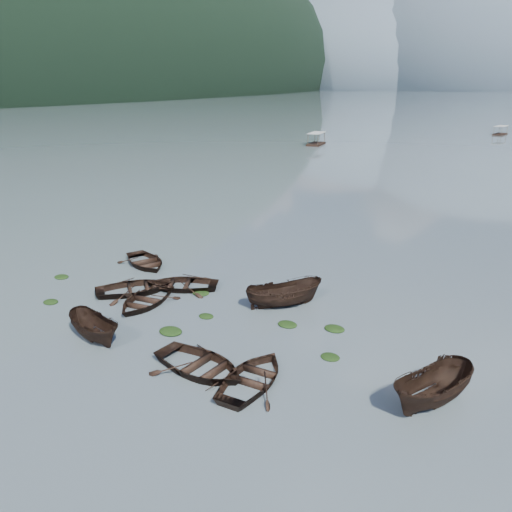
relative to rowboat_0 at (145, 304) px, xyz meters
The scene contains 22 objects.
ground_plane 7.52m from the rowboat_0, 54.92° to the right, with size 2400.00×2400.00×0.00m, color #4D5A61.
haze_mtn_a 929.70m from the rowboat_0, 105.96° to the left, with size 520.00×520.00×280.00m, color #475666.
haze_mtn_b 895.58m from the rowboat_0, 93.56° to the left, with size 520.00×520.00×340.00m, color #475666.
rowboat_0 is the anchor object (origin of this frame).
rowboat_1 2.02m from the rowboat_0, 149.40° to the left, with size 3.40×4.76×0.98m, color black.
rowboat_2 4.57m from the rowboat_0, 81.86° to the right, with size 1.54×4.09×1.58m, color black.
rowboat_3 10.50m from the rowboat_0, 22.36° to the right, with size 3.19×4.47×0.93m, color black.
rowboat_4 8.32m from the rowboat_0, 31.39° to the right, with size 3.45×4.83×1.00m, color black.
rowboat_5 17.00m from the rowboat_0, ahead, with size 1.75×4.65×1.80m, color black.
rowboat_6 6.80m from the rowboat_0, 131.02° to the left, with size 3.28×4.59×0.95m, color black.
rowboat_7 3.11m from the rowboat_0, 82.10° to the left, with size 3.30×4.62×0.96m, color black.
rowboat_8 8.29m from the rowboat_0, 27.55° to the left, with size 1.76×4.67×1.80m, color black.
weed_clump_0 5.74m from the rowboat_0, 152.63° to the right, with size 0.95×0.78×0.21m, color black.
weed_clump_1 4.18m from the rowboat_0, ahead, with size 0.88×0.71×0.19m, color black.
weed_clump_2 4.15m from the rowboat_0, 30.15° to the right, with size 1.29×1.03×0.28m, color black.
weed_clump_3 11.91m from the rowboat_0, ahead, with size 0.94×0.80×0.21m, color black.
weed_clump_4 8.79m from the rowboat_0, 11.21° to the left, with size 1.10×0.87×0.23m, color black.
weed_clump_5 7.82m from the rowboat_0, behind, with size 1.03×0.84×0.22m, color black.
weed_clump_6 3.52m from the rowboat_0, 54.99° to the left, with size 1.09×0.91×0.23m, color black.
weed_clump_7 11.33m from the rowboat_0, 12.68° to the left, with size 1.11×0.89×0.24m, color black.
pontoon_left 80.34m from the rowboat_0, 105.63° to the left, with size 2.60×6.25×2.39m, color black, non-canonical shape.
pontoon_centre 118.76m from the rowboat_0, 85.26° to the left, with size 2.24×5.38×2.06m, color black, non-canonical shape.
Camera 1 is at (14.79, -14.26, 12.63)m, focal length 35.00 mm.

